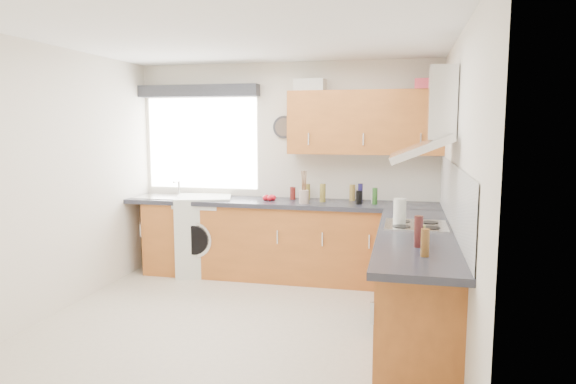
% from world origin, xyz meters
% --- Properties ---
extents(ground_plane, '(3.60, 3.60, 0.00)m').
position_xyz_m(ground_plane, '(0.00, 0.00, 0.00)').
color(ground_plane, beige).
extents(ceiling, '(3.60, 3.60, 0.02)m').
position_xyz_m(ceiling, '(0.00, 0.00, 2.50)').
color(ceiling, white).
rests_on(ceiling, wall_back).
extents(wall_back, '(3.60, 0.02, 2.50)m').
position_xyz_m(wall_back, '(0.00, 1.80, 1.25)').
color(wall_back, silver).
rests_on(wall_back, ground_plane).
extents(wall_front, '(3.60, 0.02, 2.50)m').
position_xyz_m(wall_front, '(0.00, -1.80, 1.25)').
color(wall_front, silver).
rests_on(wall_front, ground_plane).
extents(wall_left, '(0.02, 3.60, 2.50)m').
position_xyz_m(wall_left, '(-1.80, 0.00, 1.25)').
color(wall_left, silver).
rests_on(wall_left, ground_plane).
extents(wall_right, '(0.02, 3.60, 2.50)m').
position_xyz_m(wall_right, '(1.80, 0.00, 1.25)').
color(wall_right, silver).
rests_on(wall_right, ground_plane).
extents(window, '(1.40, 0.02, 1.10)m').
position_xyz_m(window, '(-1.05, 1.79, 1.55)').
color(window, beige).
rests_on(window, wall_back).
extents(window_blind, '(1.50, 0.18, 0.14)m').
position_xyz_m(window_blind, '(-1.05, 1.70, 2.18)').
color(window_blind, '#2B2C31').
rests_on(window_blind, wall_back).
extents(splashback, '(0.01, 3.00, 0.54)m').
position_xyz_m(splashback, '(1.79, 0.30, 1.18)').
color(splashback, white).
rests_on(splashback, wall_right).
extents(base_cab_back, '(3.00, 0.58, 0.86)m').
position_xyz_m(base_cab_back, '(-0.10, 1.51, 0.43)').
color(base_cab_back, '#98511F').
rests_on(base_cab_back, ground_plane).
extents(base_cab_corner, '(0.60, 0.60, 0.86)m').
position_xyz_m(base_cab_corner, '(1.50, 1.50, 0.43)').
color(base_cab_corner, '#98511F').
rests_on(base_cab_corner, ground_plane).
extents(base_cab_right, '(0.58, 2.10, 0.86)m').
position_xyz_m(base_cab_right, '(1.51, 0.15, 0.43)').
color(base_cab_right, '#98511F').
rests_on(base_cab_right, ground_plane).
extents(worktop_back, '(3.60, 0.62, 0.05)m').
position_xyz_m(worktop_back, '(0.00, 1.50, 0.89)').
color(worktop_back, '#22232B').
rests_on(worktop_back, base_cab_back).
extents(worktop_right, '(0.62, 2.42, 0.05)m').
position_xyz_m(worktop_right, '(1.50, 0.00, 0.89)').
color(worktop_right, '#22232B').
rests_on(worktop_right, base_cab_right).
extents(sink, '(0.84, 0.46, 0.10)m').
position_xyz_m(sink, '(-1.33, 1.50, 0.95)').
color(sink, silver).
rests_on(sink, worktop_back).
extents(oven, '(0.56, 0.58, 0.85)m').
position_xyz_m(oven, '(1.50, 0.30, 0.42)').
color(oven, black).
rests_on(oven, ground_plane).
extents(hob_plate, '(0.52, 0.52, 0.01)m').
position_xyz_m(hob_plate, '(1.50, 0.30, 0.92)').
color(hob_plate, silver).
rests_on(hob_plate, worktop_right).
extents(extractor_hood, '(0.52, 0.78, 0.66)m').
position_xyz_m(extractor_hood, '(1.60, 0.30, 1.77)').
color(extractor_hood, silver).
rests_on(extractor_hood, wall_right).
extents(upper_cabinets, '(1.70, 0.35, 0.70)m').
position_xyz_m(upper_cabinets, '(0.95, 1.62, 1.80)').
color(upper_cabinets, '#98511F').
rests_on(upper_cabinets, wall_back).
extents(washing_machine, '(0.79, 0.78, 0.93)m').
position_xyz_m(washing_machine, '(-0.93, 1.52, 0.47)').
color(washing_machine, beige).
rests_on(washing_machine, ground_plane).
extents(wall_clock, '(0.27, 0.04, 0.27)m').
position_xyz_m(wall_clock, '(-0.01, 1.76, 1.75)').
color(wall_clock, '#2B2C31').
rests_on(wall_clock, wall_back).
extents(casserole, '(0.35, 0.26, 0.14)m').
position_xyz_m(casserole, '(0.31, 1.72, 2.22)').
color(casserole, beige).
rests_on(casserole, upper_cabinets).
extents(storage_box, '(0.26, 0.23, 0.11)m').
position_xyz_m(storage_box, '(1.60, 1.52, 2.20)').
color(storage_box, '#C13541').
rests_on(storage_box, upper_cabinets).
extents(utensil_pot, '(0.12, 0.12, 0.15)m').
position_xyz_m(utensil_pot, '(0.32, 1.35, 0.98)').
color(utensil_pot, gray).
rests_on(utensil_pot, worktop_back).
extents(kitchen_roll, '(0.13, 0.13, 0.23)m').
position_xyz_m(kitchen_roll, '(1.36, 0.30, 1.03)').
color(kitchen_roll, beige).
rests_on(kitchen_roll, worktop_right).
extents(tomato_cluster, '(0.16, 0.16, 0.06)m').
position_xyz_m(tomato_cluster, '(-0.12, 1.50, 0.94)').
color(tomato_cluster, red).
rests_on(tomato_cluster, worktop_back).
extents(jar_0, '(0.06, 0.06, 0.14)m').
position_xyz_m(jar_0, '(0.13, 1.64, 0.98)').
color(jar_0, maroon).
rests_on(jar_0, worktop_back).
extents(jar_1, '(0.06, 0.06, 0.18)m').
position_xyz_m(jar_1, '(0.29, 1.69, 1.00)').
color(jar_1, olive).
rests_on(jar_1, worktop_back).
extents(jar_2, '(0.07, 0.07, 0.20)m').
position_xyz_m(jar_2, '(0.50, 1.52, 1.01)').
color(jar_2, olive).
rests_on(jar_2, worktop_back).
extents(jar_3, '(0.06, 0.06, 0.14)m').
position_xyz_m(jar_3, '(1.07, 1.51, 0.98)').
color(jar_3, '#B0A296').
rests_on(jar_3, worktop_back).
extents(jar_4, '(0.07, 0.07, 0.15)m').
position_xyz_m(jar_4, '(0.92, 1.43, 0.98)').
color(jar_4, black).
rests_on(jar_4, worktop_back).
extents(jar_5, '(0.05, 0.05, 0.21)m').
position_xyz_m(jar_5, '(0.91, 1.60, 1.01)').
color(jar_5, '#1A154A').
rests_on(jar_5, worktop_back).
extents(jar_6, '(0.06, 0.06, 0.18)m').
position_xyz_m(jar_6, '(1.08, 1.47, 1.00)').
color(jar_6, '#27551E').
rests_on(jar_6, worktop_back).
extents(jar_7, '(0.07, 0.07, 0.18)m').
position_xyz_m(jar_7, '(0.81, 1.70, 1.00)').
color(jar_7, olive).
rests_on(jar_7, worktop_back).
extents(bottle_0, '(0.07, 0.07, 0.14)m').
position_xyz_m(bottle_0, '(1.52, -0.40, 0.98)').
color(bottle_0, olive).
rests_on(bottle_0, worktop_right).
extents(bottle_1, '(0.06, 0.06, 0.22)m').
position_xyz_m(bottle_1, '(1.50, -0.48, 1.02)').
color(bottle_1, '#441818').
rests_on(bottle_1, worktop_right).
extents(bottle_2, '(0.06, 0.06, 0.18)m').
position_xyz_m(bottle_2, '(1.54, -0.75, 1.00)').
color(bottle_2, brown).
rests_on(bottle_2, worktop_right).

